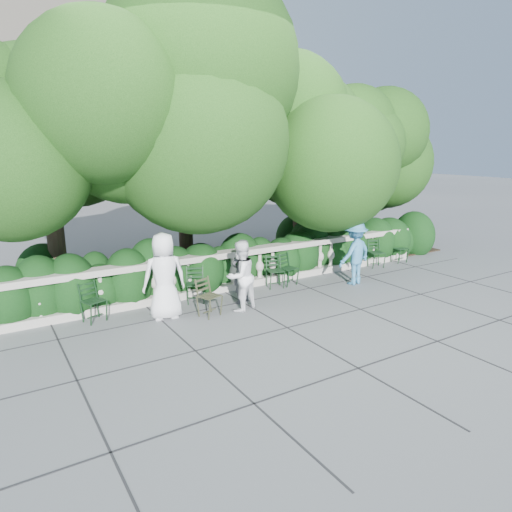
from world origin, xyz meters
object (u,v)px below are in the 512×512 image
chair_c (277,289)px  person_casual_man (240,276)px  chair_b (196,304)px  chair_e (378,268)px  chair_weathered (215,318)px  person_older_blue (355,253)px  person_businessman (164,276)px  chair_a (99,323)px  chair_d (292,286)px  person_woman_grey (241,271)px  chair_f (402,263)px

chair_c → person_casual_man: bearing=-136.7°
chair_b → chair_e: same height
chair_weathered → person_older_blue: size_ratio=0.51×
person_businessman → chair_a: bearing=-11.8°
chair_d → person_woman_grey: person_woman_grey is taller
chair_a → chair_c: 4.39m
chair_d → person_woman_grey: size_ratio=0.56×
chair_a → person_casual_man: (2.86, -0.85, 0.78)m
person_woman_grey → chair_a: bearing=-22.6°
chair_e → person_woman_grey: 5.01m
chair_c → chair_weathered: size_ratio=1.00×
chair_a → person_casual_man: person_casual_man is taller
chair_e → person_casual_man: (-5.20, -0.88, 0.78)m
chair_c → person_casual_man: 1.89m
chair_e → chair_weathered: same height
chair_d → person_casual_man: size_ratio=0.54×
chair_c → person_businessman: 3.27m
chair_d → person_older_blue: 1.84m
chair_f → person_woman_grey: person_woman_grey is taller
person_businessman → person_casual_man: (1.58, -0.39, -0.14)m
chair_f → person_businessman: (-7.85, -0.52, 0.92)m
chair_weathered → chair_e: bearing=-9.6°
chair_b → person_woman_grey: person_woman_grey is taller
chair_a → chair_b: bearing=-19.9°
chair_b → person_casual_man: 1.34m
chair_d → person_woman_grey: 1.92m
chair_a → person_casual_man: size_ratio=0.54×
person_woman_grey → person_older_blue: size_ratio=0.90×
person_casual_man → chair_c: bearing=-167.9°
chair_d → chair_f: same height
person_woman_grey → person_older_blue: person_older_blue is taller
chair_e → chair_c: bearing=-163.3°
chair_f → person_older_blue: size_ratio=0.51×
chair_b → chair_weathered: same height
chair_b → chair_e: (5.90, 0.05, 0.00)m
chair_c → person_older_blue: 2.24m
person_businessman → chair_b: bearing=-145.9°
chair_c → person_older_blue: size_ratio=0.51×
person_casual_man → person_businessman: bearing=-29.7°
person_woman_grey → person_older_blue: 3.25m
chair_e → person_older_blue: 2.03m
chair_c → chair_weathered: bearing=-141.9°
chair_d → chair_weathered: (-2.70, -0.93, 0.00)m
chair_a → chair_f: 9.14m
chair_b → chair_weathered: (-0.00, -0.95, 0.00)m
chair_a → chair_b: 2.16m
chair_weathered → person_businessman: bearing=130.3°
chair_a → chair_b: size_ratio=1.00×
chair_e → chair_a: bearing=-164.3°
chair_f → chair_d: bearing=-176.0°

